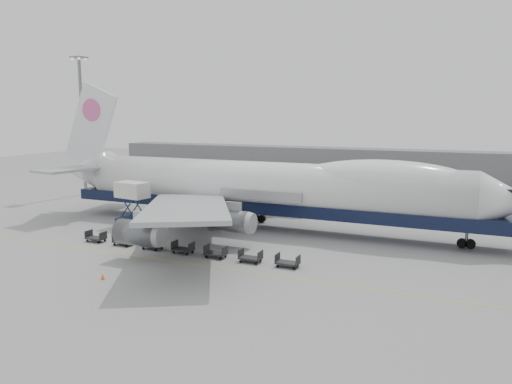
% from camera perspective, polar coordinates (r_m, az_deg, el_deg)
% --- Properties ---
extents(ground, '(260.00, 260.00, 0.00)m').
position_cam_1_polar(ground, '(56.46, -3.94, -6.62)').
color(ground, gray).
rests_on(ground, ground).
extents(apron_line, '(60.00, 0.15, 0.01)m').
position_cam_1_polar(apron_line, '(51.47, -7.12, -8.21)').
color(apron_line, gold).
rests_on(apron_line, ground).
extents(hangar, '(110.00, 8.00, 7.00)m').
position_cam_1_polar(hangar, '(123.76, 7.34, 3.46)').
color(hangar, slate).
rests_on(hangar, ground).
extents(floodlight_mast, '(2.40, 2.40, 25.43)m').
position_cam_1_polar(floodlight_mast, '(98.83, -19.26, 7.93)').
color(floodlight_mast, slate).
rests_on(floodlight_mast, ground).
extents(airliner, '(67.00, 55.30, 19.98)m').
position_cam_1_polar(airliner, '(65.66, 1.45, 0.61)').
color(airliner, white).
rests_on(airliner, ground).
extents(catering_truck, '(5.11, 3.88, 6.06)m').
position_cam_1_polar(catering_truck, '(69.30, -13.93, -1.04)').
color(catering_truck, '#192B4D').
rests_on(catering_truck, ground).
extents(traffic_cone, '(0.36, 0.36, 0.54)m').
position_cam_1_polar(traffic_cone, '(48.67, -17.13, -9.25)').
color(traffic_cone, '#FF520D').
rests_on(traffic_cone, ground).
extents(dolly_0, '(2.30, 1.35, 1.30)m').
position_cam_1_polar(dolly_0, '(62.67, -17.82, -4.96)').
color(dolly_0, '#2D2D30').
rests_on(dolly_0, ground).
extents(dolly_1, '(2.30, 1.35, 1.30)m').
position_cam_1_polar(dolly_1, '(60.08, -14.92, -5.43)').
color(dolly_1, '#2D2D30').
rests_on(dolly_1, ground).
extents(dolly_2, '(2.30, 1.35, 1.30)m').
position_cam_1_polar(dolly_2, '(57.65, -11.76, -5.91)').
color(dolly_2, '#2D2D30').
rests_on(dolly_2, ground).
extents(dolly_3, '(2.30, 1.35, 1.30)m').
position_cam_1_polar(dolly_3, '(55.42, -8.33, -6.42)').
color(dolly_3, '#2D2D30').
rests_on(dolly_3, ground).
extents(dolly_4, '(2.30, 1.35, 1.30)m').
position_cam_1_polar(dolly_4, '(53.40, -4.62, -6.94)').
color(dolly_4, '#2D2D30').
rests_on(dolly_4, ground).
extents(dolly_5, '(2.30, 1.35, 1.30)m').
position_cam_1_polar(dolly_5, '(51.63, -0.63, -7.47)').
color(dolly_5, '#2D2D30').
rests_on(dolly_5, ground).
extents(dolly_6, '(2.30, 1.35, 1.30)m').
position_cam_1_polar(dolly_6, '(50.13, 3.64, -8.00)').
color(dolly_6, '#2D2D30').
rests_on(dolly_6, ground).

